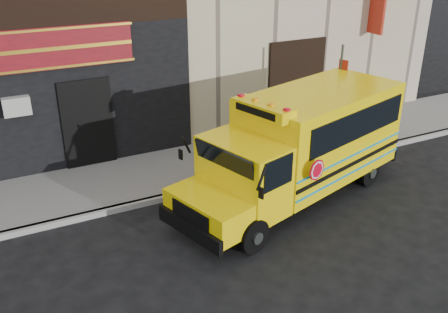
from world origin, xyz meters
TOP-DOWN VIEW (x-y plane):
  - ground at (0.00, 0.00)m, footprint 120.00×120.00m
  - curb at (0.00, 2.60)m, footprint 40.00×0.20m
  - sidewalk at (0.00, 4.10)m, footprint 40.00×3.00m
  - school_bus at (1.41, 1.31)m, footprint 7.22×4.01m
  - sign_pole at (3.84, 2.98)m, footprint 0.12×0.29m
  - bicycle at (-0.50, 1.00)m, footprint 1.90×0.60m
  - cyclist at (-0.51, 1.09)m, footprint 0.51×0.74m

SIDE VIEW (x-z plane):
  - ground at x=0.00m, z-range 0.00..0.00m
  - curb at x=0.00m, z-range 0.00..0.15m
  - sidewalk at x=0.00m, z-range 0.00..0.15m
  - bicycle at x=-0.50m, z-range 0.00..1.13m
  - cyclist at x=-0.51m, z-range 0.00..1.97m
  - school_bus at x=1.41m, z-range 0.05..2.97m
  - sign_pole at x=3.84m, z-range 0.16..3.64m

